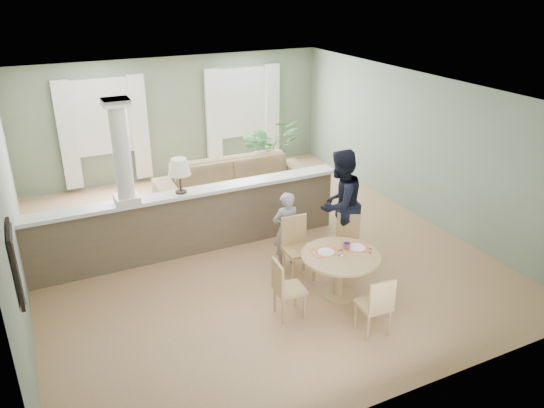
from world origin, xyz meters
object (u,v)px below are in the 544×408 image
chair_far_man (347,238)px  chair_near (377,304)px  dining_table (340,263)px  sofa (237,185)px  houseplant (269,150)px  man_person (340,204)px  chair_far_boy (297,244)px  chair_side (285,286)px  child_person (286,230)px

chair_far_man → chair_near: size_ratio=1.00×
dining_table → chair_far_man: bearing=50.7°
sofa → houseplant: size_ratio=2.12×
dining_table → chair_far_man: 0.94m
man_person → chair_far_boy: bearing=-5.6°
chair_side → dining_table: bearing=-79.0°
chair_near → man_person: bearing=-105.2°
chair_far_man → chair_side: (-1.53, -0.83, 0.00)m
chair_near → chair_far_man: bearing=-107.4°
chair_near → man_person: 2.22m
houseplant → man_person: man_person is taller
dining_table → man_person: man_person is taller
sofa → man_person: 2.73m
dining_table → chair_far_man: (0.59, 0.72, -0.07)m
chair_far_man → houseplant: bearing=121.6°
chair_side → chair_far_man: bearing=-56.9°
chair_far_man → chair_side: 1.74m
chair_side → child_person: size_ratio=0.68×
child_person → chair_near: bearing=96.3°
sofa → chair_far_boy: 2.87m
sofa → child_person: (-0.19, -2.52, 0.17)m
child_person → houseplant: bearing=-110.9°
man_person → houseplant: bearing=-119.5°
houseplant → chair_side: size_ratio=1.73×
chair_far_man → child_person: (-0.89, 0.41, 0.16)m
dining_table → man_person: bearing=59.0°
chair_near → child_person: 2.13m
chair_far_man → man_person: (0.05, 0.34, 0.45)m
sofa → dining_table: size_ratio=2.79×
dining_table → sofa: bearing=91.6°
sofa → man_person: man_person is taller
sofa → chair_side: bearing=-100.4°
chair_far_man → dining_table: bearing=-90.6°
child_person → man_person: 0.98m
chair_side → child_person: 1.40m
sofa → dining_table: (0.10, -3.65, 0.08)m
child_person → chair_far_boy: bearing=93.0°
chair_far_man → chair_side: bearing=-112.9°
houseplant → chair_side: houseplant is taller
chair_far_boy → chair_side: 1.11m
sofa → chair_far_man: 3.01m
chair_side → child_person: bearing=-22.8°
dining_table → man_person: (0.64, 1.07, 0.37)m
houseplant → dining_table: bearing=-103.2°
houseplant → dining_table: 4.80m
houseplant → chair_far_man: houseplant is taller
sofa → chair_far_boy: (-0.18, -2.86, 0.07)m
dining_table → chair_near: chair_near is taller
chair_far_man → chair_near: chair_near is taller
sofa → chair_side: (-0.84, -3.75, 0.01)m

